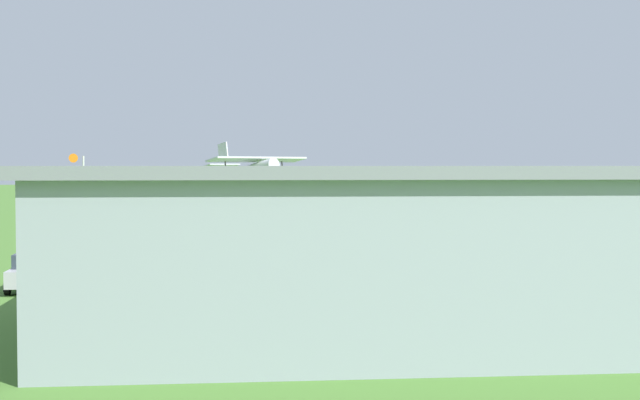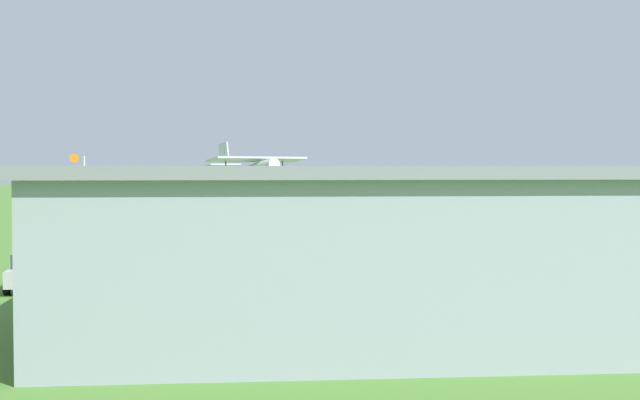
{
  "view_description": "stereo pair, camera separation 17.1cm",
  "coord_description": "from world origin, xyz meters",
  "px_view_note": "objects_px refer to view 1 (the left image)",
  "views": [
    {
      "loc": [
        9.22,
        64.99,
        5.43
      ],
      "look_at": [
        3.36,
        13.86,
        3.47
      ],
      "focal_mm": 50.72,
      "sensor_mm": 36.0,
      "label": 1
    },
    {
      "loc": [
        9.05,
        65.01,
        5.43
      ],
      "look_at": [
        3.36,
        13.86,
        3.47
      ],
      "focal_mm": 50.72,
      "sensor_mm": 36.0,
      "label": 2
    }
  ],
  "objects_px": {
    "person_near_hangar_door": "(121,260)",
    "windsock": "(75,165)",
    "hangar": "(577,249)",
    "biplane": "(249,171)",
    "car_silver": "(36,270)",
    "person_walking_on_apron": "(243,260)"
  },
  "relations": [
    {
      "from": "person_walking_on_apron",
      "to": "hangar",
      "type": "bearing_deg",
      "value": 123.72
    },
    {
      "from": "biplane",
      "to": "person_walking_on_apron",
      "type": "xyz_separation_m",
      "value": [
        0.92,
        18.61,
        -4.17
      ]
    },
    {
      "from": "hangar",
      "to": "windsock",
      "type": "bearing_deg",
      "value": -58.29
    },
    {
      "from": "windsock",
      "to": "person_walking_on_apron",
      "type": "bearing_deg",
      "value": 119.98
    },
    {
      "from": "hangar",
      "to": "person_walking_on_apron",
      "type": "height_order",
      "value": "hangar"
    },
    {
      "from": "car_silver",
      "to": "windsock",
      "type": "xyz_separation_m",
      "value": [
        1.66,
        -21.87,
        4.63
      ]
    },
    {
      "from": "person_near_hangar_door",
      "to": "windsock",
      "type": "relative_size",
      "value": 0.27
    },
    {
      "from": "car_silver",
      "to": "hangar",
      "type": "bearing_deg",
      "value": 147.59
    },
    {
      "from": "hangar",
      "to": "car_silver",
      "type": "bearing_deg",
      "value": -32.41
    },
    {
      "from": "car_silver",
      "to": "person_near_hangar_door",
      "type": "xyz_separation_m",
      "value": [
        -3.22,
        -4.11,
        -0.01
      ]
    },
    {
      "from": "windsock",
      "to": "biplane",
      "type": "bearing_deg",
      "value": 179.52
    },
    {
      "from": "hangar",
      "to": "biplane",
      "type": "distance_m",
      "value": 35.51
    },
    {
      "from": "car_silver",
      "to": "person_walking_on_apron",
      "type": "height_order",
      "value": "person_walking_on_apron"
    },
    {
      "from": "person_near_hangar_door",
      "to": "biplane",
      "type": "bearing_deg",
      "value": -111.16
    },
    {
      "from": "person_near_hangar_door",
      "to": "windsock",
      "type": "xyz_separation_m",
      "value": [
        4.88,
        -17.76,
        4.64
      ]
    },
    {
      "from": "person_walking_on_apron",
      "to": "windsock",
      "type": "xyz_separation_m",
      "value": [
        10.79,
        -18.71,
        4.62
      ]
    },
    {
      "from": "hangar",
      "to": "person_walking_on_apron",
      "type": "bearing_deg",
      "value": -56.28
    },
    {
      "from": "hangar",
      "to": "person_near_hangar_door",
      "type": "relative_size",
      "value": 20.06
    },
    {
      "from": "car_silver",
      "to": "person_walking_on_apron",
      "type": "distance_m",
      "value": 9.66
    },
    {
      "from": "car_silver",
      "to": "person_near_hangar_door",
      "type": "bearing_deg",
      "value": -128.1
    },
    {
      "from": "person_near_hangar_door",
      "to": "person_walking_on_apron",
      "type": "bearing_deg",
      "value": 170.88
    },
    {
      "from": "biplane",
      "to": "car_silver",
      "type": "relative_size",
      "value": 1.57
    }
  ]
}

